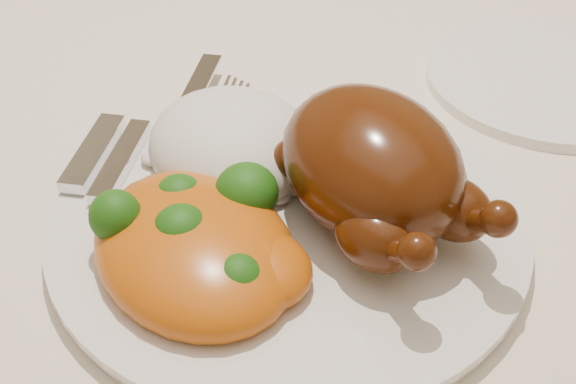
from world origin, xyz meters
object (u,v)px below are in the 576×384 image
Objects in this scene: side_plate at (551,78)px; roast_chicken at (374,168)px; dinner_plate at (288,225)px; dining_table at (276,186)px.

side_plate is 0.25m from roast_chicken.
roast_chicken reaches higher than dinner_plate.
side_plate is (0.05, 0.28, -0.00)m from dinner_plate.
dinner_plate is at bearing -99.59° from side_plate.
dining_table is at bearing 133.13° from dinner_plate.
dinner_plate is 1.47× the size of side_plate.
dinner_plate is at bearing -46.87° from dining_table.
roast_chicken is (0.04, 0.03, 0.05)m from dinner_plate.
dinner_plate is 0.28m from side_plate.
roast_chicken is at bearing 37.72° from dinner_plate.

